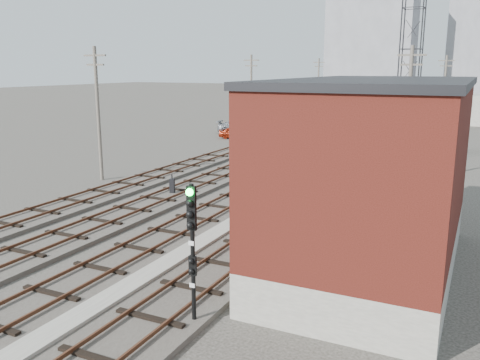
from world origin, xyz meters
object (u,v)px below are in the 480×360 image
Objects in this scene: car_grey at (239,127)px; site_trailer at (322,126)px; signal_mast at (192,243)px; switch_stand at (172,186)px; car_silver at (245,132)px; car_red at (237,133)px.

site_trailer is at bearing -99.79° from car_grey.
site_trailer is 9.93m from car_grey.
signal_mast reaches higher than car_grey.
signal_mast reaches higher than switch_stand.
site_trailer is at bearing -54.25° from car_silver.
car_red is 0.98m from car_silver.
car_red is (-7.61, 24.47, 0.06)m from switch_stand.
car_silver reaches higher than car_red.
switch_stand reaches higher than car_red.
switch_stand is 30.03m from car_grey.
site_trailer reaches higher than car_silver.
car_silver reaches higher than switch_stand.
site_trailer is 1.25× the size of car_grey.
signal_mast is 0.68× the size of site_trailer.
site_trailer reaches higher than car_red.
signal_mast is at bearing -86.38° from site_trailer.
car_red is (-16.92, 37.61, -1.97)m from signal_mast.
switch_stand is 0.24× the size of car_grey.
car_grey is (-1.63, 4.11, 0.10)m from car_red.
car_red is at bearing -159.41° from site_trailer.
car_grey reaches higher than car_red.
site_trailer is at bearing 101.60° from signal_mast.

